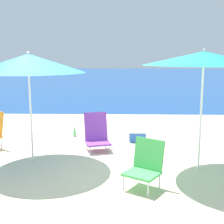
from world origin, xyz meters
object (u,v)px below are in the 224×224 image
object	(u,v)px
beach_chair_purple	(97,133)
water_bottle	(75,133)
cooler_box	(137,135)
beach_umbrella_teal	(204,58)
beach_chair_green	(145,164)
beach_umbrella_blue	(28,63)

from	to	relation	value
beach_chair_purple	water_bottle	bearing A→B (deg)	104.21
cooler_box	beach_chair_purple	bearing A→B (deg)	-141.65
beach_umbrella_teal	beach_chair_purple	bearing A→B (deg)	147.11
water_bottle	beach_chair_green	bearing A→B (deg)	-62.96
beach_umbrella_teal	beach_chair_purple	world-z (taller)	beach_umbrella_teal
beach_chair_purple	beach_umbrella_blue	bearing A→B (deg)	-161.68
beach_chair_purple	water_bottle	world-z (taller)	beach_chair_purple
beach_umbrella_teal	beach_chair_green	bearing A→B (deg)	-144.75
beach_umbrella_blue	water_bottle	world-z (taller)	beach_umbrella_blue
water_bottle	beach_umbrella_teal	bearing A→B (deg)	-42.49
water_bottle	beach_chair_purple	bearing A→B (deg)	-59.55
beach_umbrella_blue	beach_chair_green	xyz separation A→B (m)	(2.04, -1.10, -1.48)
beach_umbrella_teal	cooler_box	distance (m)	2.80
beach_umbrella_blue	water_bottle	bearing A→B (deg)	74.58
beach_chair_purple	cooler_box	distance (m)	1.17
beach_umbrella_blue	beach_umbrella_teal	world-z (taller)	beach_umbrella_teal
beach_umbrella_blue	beach_umbrella_teal	xyz separation A→B (m)	(3.02, -0.41, 0.09)
beach_chair_green	cooler_box	bearing A→B (deg)	122.30
water_bottle	cooler_box	world-z (taller)	cooler_box
beach_chair_purple	beach_chair_green	world-z (taller)	beach_chair_purple
beach_chair_green	beach_umbrella_teal	bearing A→B (deg)	67.92
water_bottle	cooler_box	size ratio (longest dim) A/B	0.58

